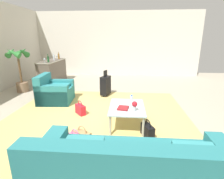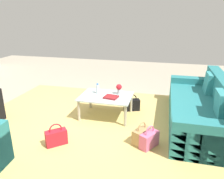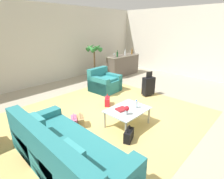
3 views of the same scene
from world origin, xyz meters
name	(u,v)px [view 2 (image 2 of 3)]	position (x,y,z in m)	size (l,w,h in m)	color
ground_plane	(78,125)	(0.00, 0.00, 0.00)	(12.00, 12.00, 0.00)	#A89E89
area_rug	(107,135)	(-0.60, 0.20, 0.00)	(5.20, 4.40, 0.01)	tan
couch	(204,110)	(-2.20, -0.60, 0.29)	(0.98, 2.44, 0.85)	teal
coffee_table	(106,98)	(-0.40, -0.50, 0.38)	(0.99, 0.74, 0.43)	silver
water_bottle	(98,89)	(-0.20, -0.60, 0.52)	(0.06, 0.06, 0.20)	silver
coffee_table_book	(111,97)	(-0.52, -0.42, 0.45)	(0.25, 0.22, 0.03)	maroon
flower_vase	(119,88)	(-0.62, -0.65, 0.55)	(0.11, 0.11, 0.21)	#B2B7BC
handbag_tan	(141,135)	(-1.19, 0.29, 0.13)	(0.28, 0.35, 0.36)	tan
handbag_black	(132,105)	(-0.85, -0.90, 0.13)	(0.35, 0.25, 0.36)	black
handbag_pink	(149,139)	(-1.32, 0.38, 0.13)	(0.29, 0.35, 0.36)	pink
handbag_red	(56,137)	(0.08, 0.65, 0.13)	(0.33, 0.32, 0.36)	red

